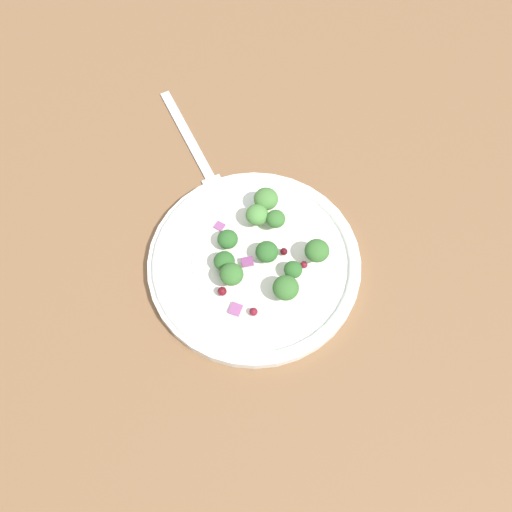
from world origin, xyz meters
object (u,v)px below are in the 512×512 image
Objects in this scene: broccoli_floret_0 at (257,215)px; fork at (196,151)px; plate at (256,263)px; broccoli_floret_2 at (267,252)px; broccoli_floret_1 at (276,219)px.

fork is (-9.49, -9.66, -2.93)cm from broccoli_floret_0.
plate is 2.35cm from broccoli_floret_2.
plate is at bearing -59.89° from broccoli_floret_2.
broccoli_floret_1 is 0.14× the size of fork.
broccoli_floret_0 reaches higher than plate.
broccoli_floret_0 reaches higher than broccoli_floret_2.
fork is (-9.64, -11.85, -2.99)cm from broccoli_floret_1.
fork is at bearing -129.12° from broccoli_floret_1.
broccoli_floret_1 reaches higher than plate.
broccoli_floret_2 reaches higher than fork.
broccoli_floret_1 is 15.57cm from fork.
plate is 9.28× the size of broccoli_floret_0.
broccoli_floret_0 is 4.69cm from broccoli_floret_2.
broccoli_floret_2 is (4.10, -0.25, -0.40)cm from broccoli_floret_1.
plate is 9.36× the size of broccoli_floret_2.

